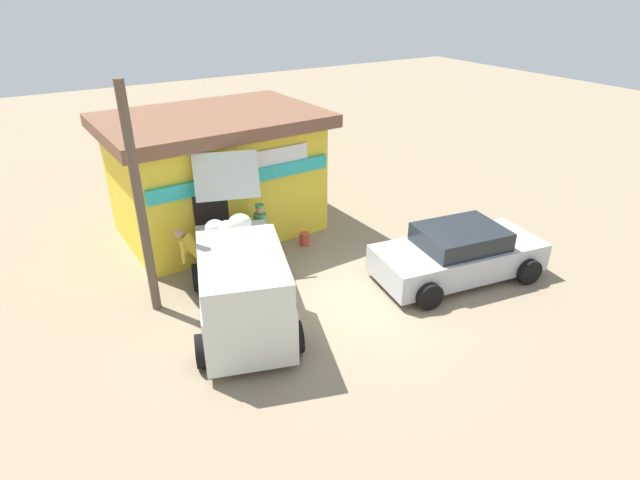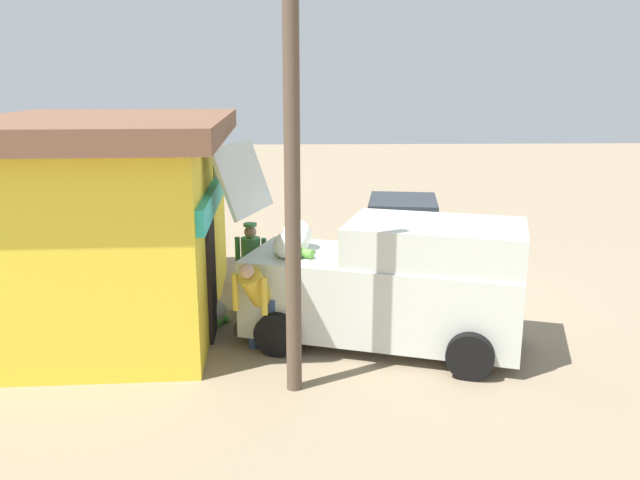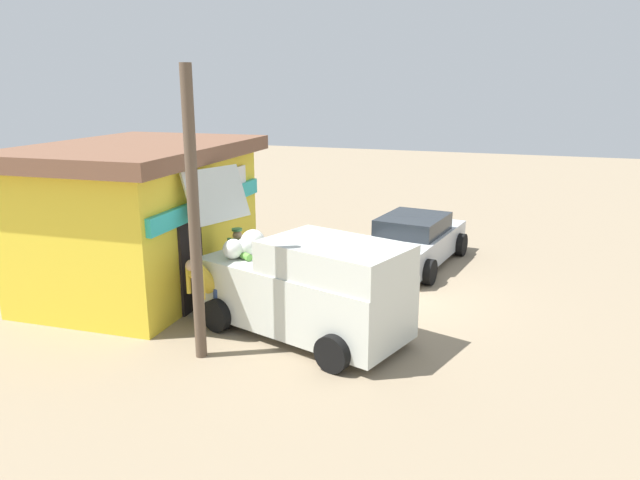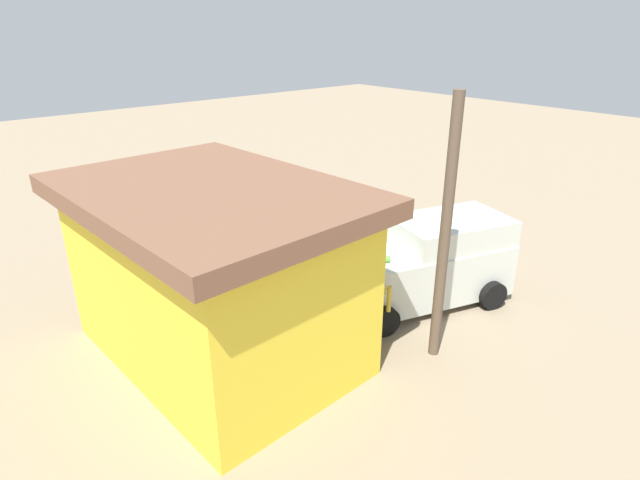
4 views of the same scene
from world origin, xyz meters
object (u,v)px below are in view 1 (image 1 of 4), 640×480
object	(u,v)px
parked_sedan	(458,254)
storefront_bar	(216,173)
vendor_standing	(261,229)
paint_bucket	(305,239)
customer_bending	(194,251)
unloaded_banana_pile	(232,247)
delivery_van	(241,281)

from	to	relation	value
parked_sedan	storefront_bar	bearing A→B (deg)	125.36
vendor_standing	paint_bucket	bearing A→B (deg)	6.37
customer_bending	unloaded_banana_pile	xyz separation A→B (m)	(1.31, 0.92, -0.68)
delivery_van	vendor_standing	xyz separation A→B (m)	(1.53, 2.23, -0.08)
parked_sedan	vendor_standing	bearing A→B (deg)	139.09
paint_bucket	vendor_standing	bearing A→B (deg)	-173.63
delivery_van	storefront_bar	bearing A→B (deg)	73.92
delivery_van	parked_sedan	bearing A→B (deg)	-11.18
storefront_bar	paint_bucket	bearing A→B (deg)	-54.03
vendor_standing	customer_bending	xyz separation A→B (m)	(-1.87, -0.21, -0.02)
storefront_bar	paint_bucket	distance (m)	3.13
unloaded_banana_pile	paint_bucket	bearing A→B (deg)	-15.90
vendor_standing	unloaded_banana_pile	size ratio (longest dim) A/B	1.79
customer_bending	delivery_van	bearing A→B (deg)	-80.33
customer_bending	unloaded_banana_pile	bearing A→B (deg)	35.04
delivery_van	paint_bucket	bearing A→B (deg)	39.28
storefront_bar	customer_bending	size ratio (longest dim) A/B	4.05
storefront_bar	delivery_van	size ratio (longest dim) A/B	1.24
delivery_van	parked_sedan	distance (m)	5.42
parked_sedan	paint_bucket	distance (m)	4.21
unloaded_banana_pile	delivery_van	bearing A→B (deg)	-108.30
storefront_bar	unloaded_banana_pile	bearing A→B (deg)	-101.98
parked_sedan	customer_bending	distance (m)	6.43
customer_bending	paint_bucket	size ratio (longest dim) A/B	4.01
parked_sedan	customer_bending	bearing A→B (deg)	151.55
parked_sedan	paint_bucket	world-z (taller)	parked_sedan
unloaded_banana_pile	storefront_bar	bearing A→B (deg)	78.02
unloaded_banana_pile	vendor_standing	bearing A→B (deg)	-51.68
storefront_bar	vendor_standing	xyz separation A→B (m)	(0.21, -2.35, -0.85)
vendor_standing	paint_bucket	distance (m)	1.57
unloaded_banana_pile	paint_bucket	world-z (taller)	unloaded_banana_pile
parked_sedan	unloaded_banana_pile	world-z (taller)	parked_sedan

